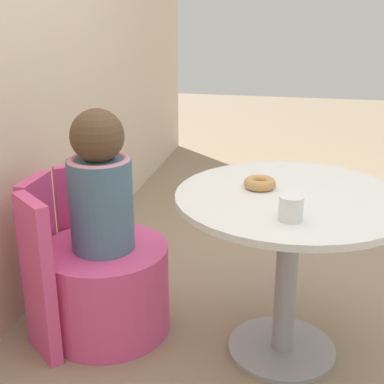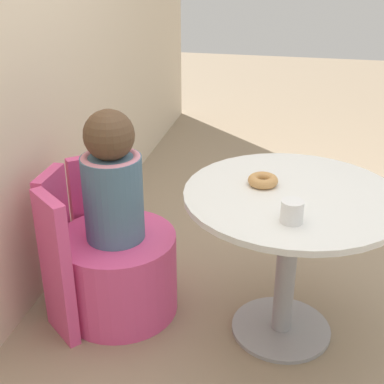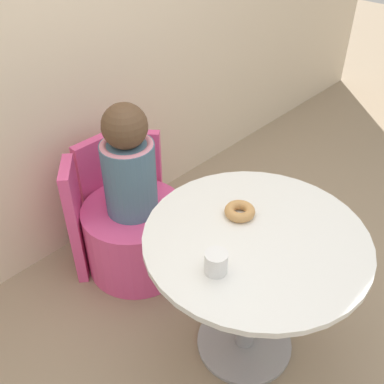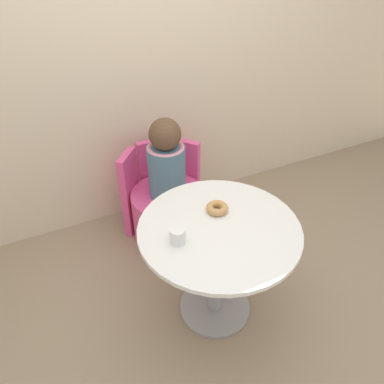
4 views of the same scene
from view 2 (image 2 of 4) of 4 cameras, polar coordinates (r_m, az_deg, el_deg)
ground_plane at (r=2.47m, az=8.39°, el=-13.77°), size 12.00×12.00×0.00m
round_table at (r=2.16m, az=10.39°, el=-3.73°), size 0.85×0.85×0.67m
tub_chair at (r=2.46m, az=-7.83°, el=-8.53°), size 0.52×0.52×0.38m
booth_backrest at (r=2.46m, az=-12.85°, el=-5.14°), size 0.62×0.23×0.66m
child_figure at (r=2.23m, az=-8.52°, el=1.28°), size 0.25×0.25×0.57m
donut at (r=2.14m, az=7.58°, el=1.23°), size 0.12×0.12×0.04m
cup at (r=1.86m, az=10.62°, el=-2.06°), size 0.08×0.08×0.08m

